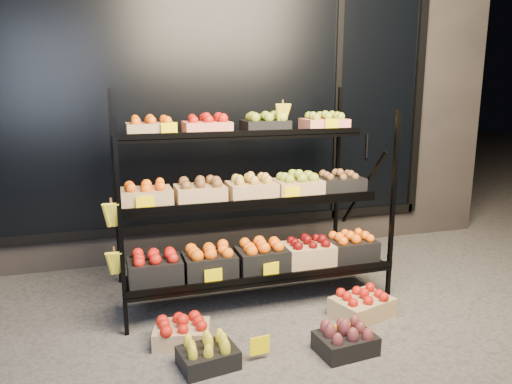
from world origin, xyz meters
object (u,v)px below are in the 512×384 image
object	(u,v)px
floor_crate_midright	(362,304)
floor_crate_midleft	(208,354)
display_rack	(250,200)
floor_crate_left	(182,331)

from	to	relation	value
floor_crate_midright	floor_crate_midleft	bearing A→B (deg)	178.18
display_rack	floor_crate_midleft	bearing A→B (deg)	-119.73
floor_crate_midleft	floor_crate_midright	xyz separation A→B (m)	(1.23, 0.33, 0.01)
floor_crate_left	floor_crate_midleft	xyz separation A→B (m)	(0.11, -0.33, -0.00)
floor_crate_midright	display_rack	bearing A→B (deg)	119.51
floor_crate_midleft	floor_crate_midright	size ratio (longest dim) A/B	0.78
floor_crate_midleft	floor_crate_left	bearing A→B (deg)	99.15
display_rack	floor_crate_midleft	world-z (taller)	display_rack
display_rack	floor_crate_midright	size ratio (longest dim) A/B	4.49
floor_crate_midright	floor_crate_left	bearing A→B (deg)	163.34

